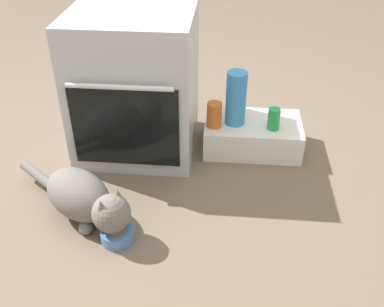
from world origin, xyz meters
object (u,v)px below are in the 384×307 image
Objects in this scene: food_bowl at (116,234)px; cat at (84,198)px; soda_can at (274,119)px; oven at (135,84)px; pantry_cabinet at (252,135)px; sauce_jar at (214,115)px; water_bottle at (236,98)px.

cat reaches higher than food_bowl.
food_bowl is 0.22m from cat.
food_bowl is 1.23× the size of soda_can.
oven is 6.45× the size of soda_can.
sauce_jar is (-0.22, -0.06, 0.15)m from pantry_cabinet.
pantry_cabinet reaches higher than food_bowl.
water_bottle reaches higher than food_bowl.
oven is 0.45m from sauce_jar.
pantry_cabinet is 0.26m from water_bottle.
cat is (-0.12, -0.65, -0.26)m from oven.
cat reaches higher than pantry_cabinet.
sauce_jar reaches higher than food_bowl.
cat is at bearing 144.93° from food_bowl.
sauce_jar is (0.39, 0.74, 0.20)m from food_bowl.
water_bottle reaches higher than sauce_jar.
food_bowl is at bearing -127.09° from pantry_cabinet.
pantry_cabinet is (0.64, 0.03, -0.30)m from oven.
sauce_jar is at bearing -179.69° from soda_can.
pantry_cabinet is 0.81× the size of cat.
cat is at bearing -100.67° from oven.
oven is 1.17× the size of cat.
water_bottle is (-0.21, 0.05, 0.09)m from soda_can.
oven is at bearing -178.51° from water_bottle.
sauce_jar is at bearing -157.30° from water_bottle.
oven is 0.76m from soda_can.
food_bowl is (-0.60, -0.80, -0.05)m from pantry_cabinet.
pantry_cabinet is 0.27m from sauce_jar.
water_bottle is (-0.10, -0.02, 0.23)m from pantry_cabinet.
sauce_jar is at bearing -163.82° from pantry_cabinet.
cat is (-0.16, 0.12, 0.09)m from food_bowl.
cat is 5.50× the size of soda_can.
water_bottle reaches higher than pantry_cabinet.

